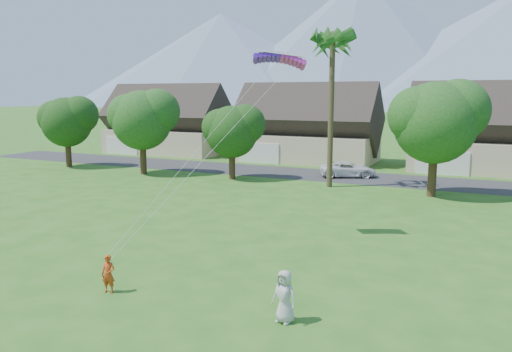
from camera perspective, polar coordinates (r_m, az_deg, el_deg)
The scene contains 9 objects.
street at distance 46.14m, azimuth 12.72°, elevation -0.26°, with size 90.00×7.00×0.01m, color #2D2D30.
kite_flyer at distance 20.17m, azimuth -16.52°, elevation -10.69°, with size 0.54×0.36×1.49m, color #C54016.
watcher at distance 17.02m, azimuth 3.27°, elevation -13.58°, with size 0.88×0.57×1.80m, color #B8B7B3.
parked_car at distance 46.47m, azimuth 10.45°, elevation 0.76°, with size 2.35×5.10×1.42m, color silver.
mountain_ridge at distance 271.36m, azimuth 25.83°, elevation 13.00°, with size 540.00×240.00×70.00m.
houses_row at distance 54.42m, azimuth 15.41°, elevation 4.72°, with size 72.75×8.19×8.86m.
tree_row at distance 39.98m, azimuth 9.47°, elevation 5.45°, with size 62.27×6.67×8.45m.
fan_palm at distance 40.91m, azimuth 8.77°, elevation 15.25°, with size 3.00×3.00×13.80m.
parafoil_kite at distance 25.86m, azimuth 2.75°, elevation 13.36°, with size 2.92×1.45×0.50m.
Camera 1 is at (9.58, -10.50, 7.53)m, focal length 35.00 mm.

